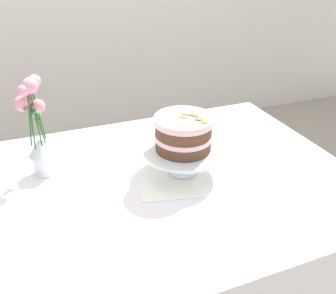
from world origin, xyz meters
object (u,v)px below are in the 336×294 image
(dining_table, at_px, (161,203))
(cake_stand, at_px, (183,153))
(flower_vase, at_px, (37,133))
(layer_cake, at_px, (184,133))

(dining_table, distance_m, cake_stand, 0.20)
(cake_stand, xyz_separation_m, flower_vase, (-0.47, 0.18, 0.08))
(dining_table, height_order, cake_stand, cake_stand)
(cake_stand, xyz_separation_m, layer_cake, (0.00, -0.00, 0.08))
(layer_cake, distance_m, flower_vase, 0.50)
(dining_table, xyz_separation_m, layer_cake, (0.10, 0.03, 0.25))
(dining_table, xyz_separation_m, flower_vase, (-0.37, 0.21, 0.25))
(cake_stand, height_order, flower_vase, flower_vase)
(flower_vase, bearing_deg, layer_cake, -20.65)
(cake_stand, bearing_deg, dining_table, -161.70)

